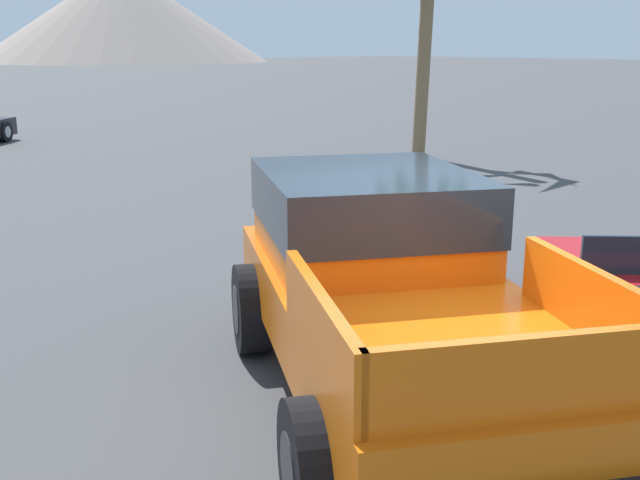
# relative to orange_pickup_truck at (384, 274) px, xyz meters

# --- Properties ---
(ground_plane) EXTENTS (320.00, 320.00, 0.00)m
(ground_plane) POSITION_rel_orange_pickup_truck_xyz_m (0.23, -0.42, -1.09)
(ground_plane) COLOR #424244
(orange_pickup_truck) EXTENTS (4.10, 5.45, 1.90)m
(orange_pickup_truck) POSITION_rel_orange_pickup_truck_xyz_m (0.00, 0.00, 0.00)
(orange_pickup_truck) COLOR orange
(orange_pickup_truck) RESTS_ON ground_plane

